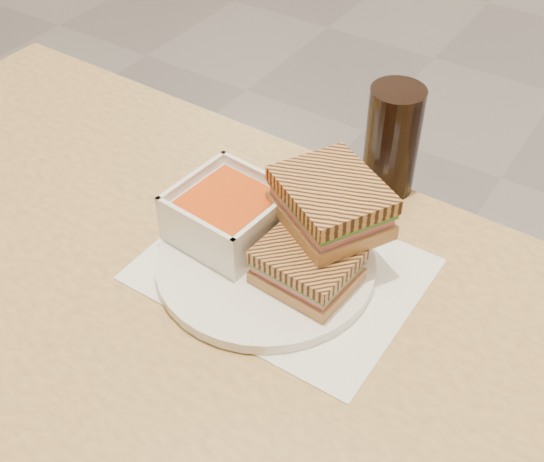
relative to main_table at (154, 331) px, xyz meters
The scene contains 7 objects.
main_table is the anchor object (origin of this frame).
tray_liner 0.21m from the main_table, 35.12° to the left, with size 0.34×0.27×0.00m.
plate 0.20m from the main_table, 36.30° to the left, with size 0.28×0.28×0.02m.
soup_bowl 0.20m from the main_table, 61.20° to the left, with size 0.14×0.14×0.07m.
panini_lower 0.26m from the main_table, 25.21° to the left, with size 0.12×0.10×0.05m.
panini_upper 0.32m from the main_table, 39.24° to the left, with size 0.17×0.16×0.06m.
cola_glass 0.42m from the main_table, 61.40° to the left, with size 0.08×0.08×0.16m.
Camera 1 is at (0.35, -2.53, 1.39)m, focal length 46.27 mm.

